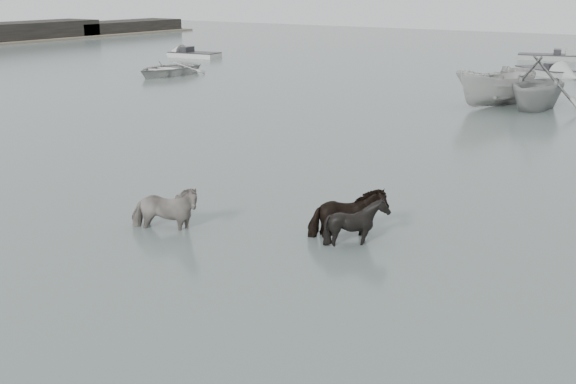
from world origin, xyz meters
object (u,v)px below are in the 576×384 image
(pony_black, at_px, (357,217))
(rowboat_lead, at_px, (167,67))
(pony_dark, at_px, (349,207))
(pony_pinto, at_px, (164,200))

(pony_black, height_order, rowboat_lead, pony_black)
(pony_black, bearing_deg, pony_dark, 54.65)
(pony_dark, bearing_deg, rowboat_lead, 69.53)
(pony_pinto, relative_size, rowboat_lead, 0.36)
(pony_black, bearing_deg, pony_pinto, 112.86)
(pony_dark, distance_m, pony_black, 0.43)
(pony_pinto, xyz_separation_m, pony_black, (3.92, 1.55, -0.09))
(pony_pinto, distance_m, pony_dark, 4.01)
(pony_black, distance_m, rowboat_lead, 29.71)
(pony_pinto, height_order, rowboat_lead, pony_pinto)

